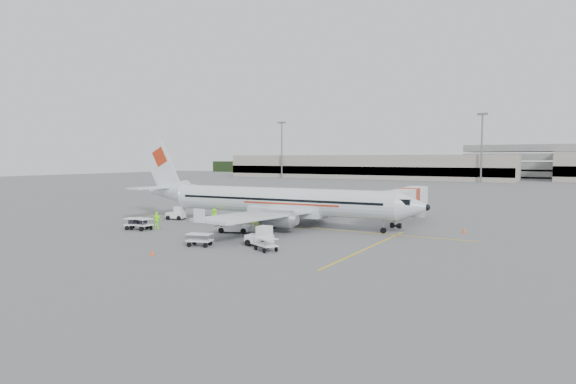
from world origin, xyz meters
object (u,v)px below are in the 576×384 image
Objects in this scene: tug_fore at (259,236)px; tug_mid at (232,222)px; belt_loader at (234,221)px; tug_aft at (176,213)px; aircraft at (280,183)px; jet_bridge at (408,205)px.

tug_fore is 1.10× the size of tug_mid.
tug_mid is at bearing 113.80° from belt_loader.
tug_fore is 21.84m from tug_aft.
aircraft reaches higher than tug_fore.
jet_bridge is at bearing 53.82° from tug_mid.
tug_fore is (4.86, -11.71, -4.08)m from aircraft.
jet_bridge is 22.14m from belt_loader.
aircraft is 16.32m from jet_bridge.
tug_aft is (-26.45, -12.47, -1.22)m from jet_bridge.
tug_aft is at bearing -157.45° from jet_bridge.
aircraft reaches higher than belt_loader.
jet_bridge is 7.05× the size of tug_aft.
jet_bridge is 29.26m from tug_aft.
belt_loader is (-1.61, -6.72, -3.78)m from aircraft.
aircraft reaches higher than jet_bridge.
aircraft is 8.12× the size of belt_loader.
tug_aft is at bearing 170.76° from tug_mid.
tug_mid is (-15.05, -15.86, -1.27)m from jet_bridge.
aircraft is at bearing -7.21° from tug_aft.
tug_aft is (-19.40, 10.02, -0.03)m from tug_fore.
belt_loader is at bearing -130.37° from jet_bridge.
tug_mid is (-3.14, -5.07, -4.16)m from aircraft.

